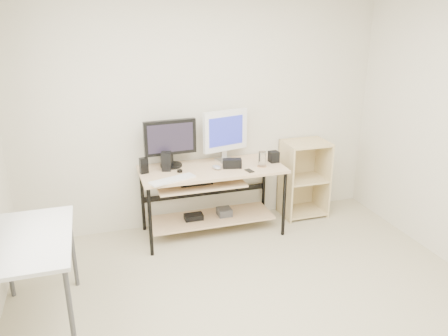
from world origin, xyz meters
TOP-DOWN VIEW (x-y plane):
  - room at (-0.14, 0.04)m, footprint 4.01×4.01m
  - desk at (-0.03, 1.66)m, footprint 1.50×0.65m
  - side_table at (-1.68, 0.60)m, footprint 0.60×1.00m
  - shelf_unit at (1.15, 1.82)m, footprint 0.50×0.40m
  - black_monitor at (-0.40, 1.83)m, footprint 0.55×0.23m
  - white_imac at (0.20, 1.85)m, footprint 0.52×0.18m
  - keyboard at (-0.46, 1.42)m, footprint 0.48×0.27m
  - mouse at (0.03, 1.61)m, footprint 0.11×0.14m
  - center_speaker at (0.20, 1.60)m, footprint 0.21×0.12m
  - speaker_left at (-0.47, 1.72)m, footprint 0.12×0.12m
  - speaker_right at (0.69, 1.64)m, footprint 0.10×0.10m
  - audio_controller at (-0.70, 1.70)m, footprint 0.09×0.07m
  - volume_puck at (-0.35, 1.63)m, footprint 0.07×0.07m
  - smartphone at (0.34, 1.45)m, footprint 0.08×0.12m
  - coaster at (0.51, 1.54)m, footprint 0.12×0.12m
  - drinking_glass at (0.51, 1.54)m, footprint 0.09×0.09m

SIDE VIEW (x-z plane):
  - shelf_unit at x=1.15m, z-range 0.00..0.90m
  - desk at x=-0.03m, z-range 0.16..0.91m
  - side_table at x=-1.68m, z-range 0.30..1.05m
  - coaster at x=0.51m, z-range 0.75..0.76m
  - smartphone at x=0.34m, z-range 0.75..0.76m
  - keyboard at x=-0.46m, z-range 0.75..0.77m
  - volume_puck at x=-0.35m, z-range 0.75..0.77m
  - mouse at x=0.03m, z-range 0.75..0.79m
  - center_speaker at x=0.20m, z-range 0.75..0.85m
  - speaker_right at x=0.69m, z-range 0.75..0.87m
  - audio_controller at x=-0.70m, z-range 0.75..0.91m
  - drinking_glass at x=0.51m, z-range 0.76..0.91m
  - speaker_left at x=-0.47m, z-range 0.75..0.95m
  - black_monitor at x=-0.40m, z-range 0.79..1.29m
  - white_imac at x=0.20m, z-range 0.79..1.35m
  - room at x=-0.14m, z-range 0.01..2.63m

